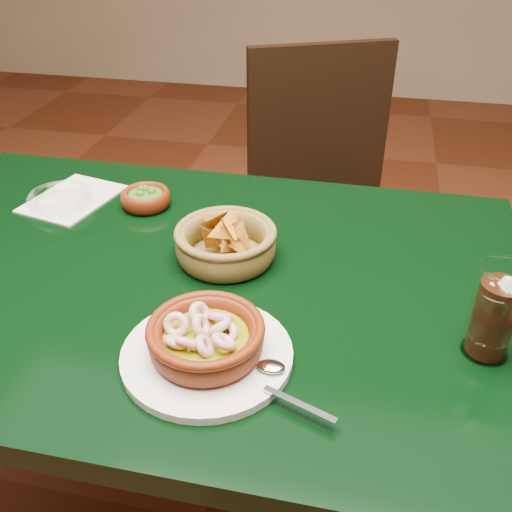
% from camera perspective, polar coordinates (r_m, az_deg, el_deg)
% --- Properties ---
extents(dining_table, '(1.20, 0.80, 0.75)m').
position_cam_1_polar(dining_table, '(1.06, -7.23, -5.75)').
color(dining_table, black).
rests_on(dining_table, ground).
extents(dining_chair, '(0.59, 0.59, 0.96)m').
position_cam_1_polar(dining_chair, '(1.68, 7.25, 4.90)').
color(dining_chair, black).
rests_on(dining_chair, ground).
extents(shrimp_plate, '(0.31, 0.24, 0.08)m').
position_cam_1_polar(shrimp_plate, '(0.80, -4.97, -8.55)').
color(shrimp_plate, silver).
rests_on(shrimp_plate, dining_table).
extents(chip_basket, '(0.21, 0.21, 0.12)m').
position_cam_1_polar(chip_basket, '(1.00, -3.04, 1.31)').
color(chip_basket, brown).
rests_on(chip_basket, dining_table).
extents(guacamole_ramekin, '(0.12, 0.12, 0.04)m').
position_cam_1_polar(guacamole_ramekin, '(1.20, -10.95, 5.71)').
color(guacamole_ramekin, '#4F1706').
rests_on(guacamole_ramekin, dining_table).
extents(cola_drink, '(0.14, 0.14, 0.16)m').
position_cam_1_polar(cola_drink, '(0.85, 22.80, -5.25)').
color(cola_drink, white).
rests_on(cola_drink, dining_table).
extents(glass_ashtray, '(0.14, 0.14, 0.03)m').
position_cam_1_polar(glass_ashtray, '(1.25, -18.96, 5.41)').
color(glass_ashtray, white).
rests_on(glass_ashtray, dining_table).
extents(paper_menu, '(0.19, 0.22, 0.00)m').
position_cam_1_polar(paper_menu, '(1.28, -17.85, 5.48)').
color(paper_menu, beige).
rests_on(paper_menu, dining_table).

